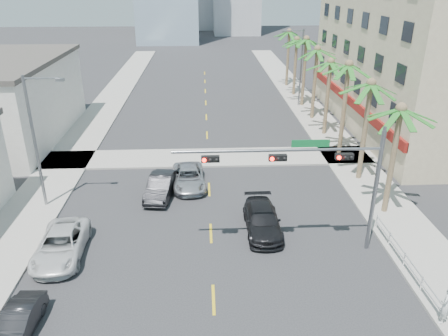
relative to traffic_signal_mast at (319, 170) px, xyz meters
name	(u,v)px	position (x,y,z in m)	size (l,w,h in m)	color
sidewalk_right	(352,164)	(6.22, 12.05, -4.99)	(4.00, 120.00, 0.15)	gray
sidewalk_left	(60,170)	(-17.78, 12.05, -4.99)	(4.00, 120.00, 0.15)	gray
sidewalk_cross	(208,158)	(-5.78, 14.05, -4.99)	(80.00, 4.00, 0.15)	gray
building_right	(428,53)	(16.21, 22.05, 2.43)	(15.25, 28.00, 15.00)	tan
traffic_signal_mast	(319,170)	(0.00, 0.00, 0.00)	(11.12, 0.54, 7.20)	slate
palm_tree_0	(401,110)	(5.82, 4.05, 2.02)	(4.80, 4.80, 7.80)	brown
palm_tree_1	(371,85)	(5.82, 9.25, 2.37)	(4.80, 4.80, 8.16)	brown
palm_tree_2	(349,66)	(5.82, 14.45, 2.72)	(4.80, 4.80, 8.52)	brown
palm_tree_3	(331,63)	(5.82, 19.65, 2.02)	(4.80, 4.80, 7.80)	brown
palm_tree_4	(317,50)	(5.82, 24.85, 2.37)	(4.80, 4.80, 8.16)	brown
palm_tree_5	(306,40)	(5.82, 30.05, 2.72)	(4.80, 4.80, 8.52)	brown
palm_tree_6	(297,40)	(5.82, 35.25, 2.02)	(4.80, 4.80, 7.80)	brown
palm_tree_7	(289,32)	(5.82, 40.45, 2.37)	(4.80, 4.80, 8.16)	brown
streetlight_left	(37,137)	(-16.78, 6.05, 0.00)	(2.55, 0.25, 9.00)	slate
streetlight_right	(300,64)	(5.21, 30.05, 0.00)	(2.55, 0.25, 9.00)	slate
guardrail	(405,258)	(4.52, -1.95, -4.39)	(0.08, 8.08, 1.00)	silver
car_parked_mid	(18,322)	(-14.37, -5.71, -4.45)	(1.30, 3.72, 1.22)	black
car_parked_far	(61,245)	(-14.19, 0.09, -4.32)	(2.47, 5.36, 1.49)	silver
car_lane_left	(161,186)	(-9.25, 7.19, -4.30)	(1.61, 4.62, 1.52)	black
car_lane_center	(189,177)	(-7.28, 8.73, -4.36)	(2.33, 5.05, 1.40)	#B8B8BD
car_lane_right	(262,220)	(-2.61, 2.21, -4.32)	(2.08, 5.13, 1.49)	black
pedestrian	(446,305)	(4.52, -6.10, -3.94)	(0.71, 0.47, 1.95)	white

